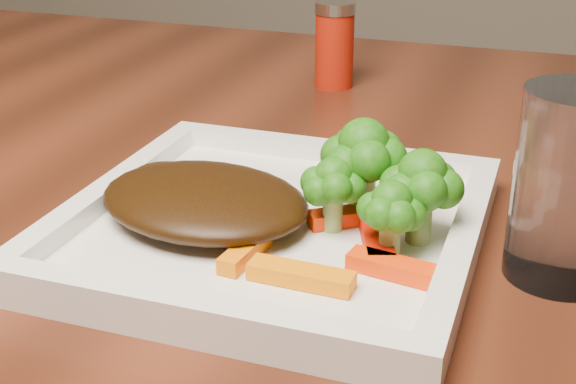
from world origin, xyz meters
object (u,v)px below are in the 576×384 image
(spice_shaker, at_px, (334,45))
(drinking_glass, at_px, (571,187))
(plate, at_px, (274,232))
(steak, at_px, (204,200))

(spice_shaker, height_order, drinking_glass, drinking_glass)
(plate, bearing_deg, steak, -167.41)
(drinking_glass, bearing_deg, spice_shaker, 125.48)
(plate, bearing_deg, spice_shaker, 100.03)
(plate, xyz_separation_m, spice_shaker, (-0.06, 0.36, 0.04))
(plate, height_order, drinking_glass, drinking_glass)
(plate, relative_size, steak, 1.81)
(spice_shaker, bearing_deg, plate, -79.97)
(drinking_glass, bearing_deg, steak, -173.79)
(spice_shaker, bearing_deg, steak, -87.24)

